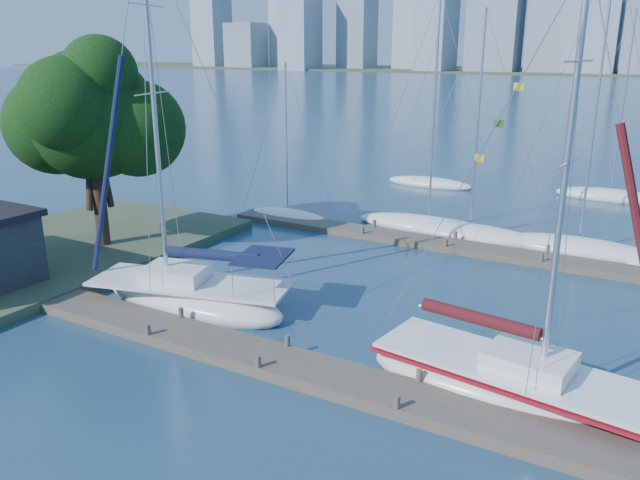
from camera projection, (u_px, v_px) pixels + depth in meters
The scene contains 13 objects.
ground at pixel (274, 366), 21.69m from camera, with size 700.00×700.00×0.00m, color navy.
near_dock at pixel (274, 361), 21.63m from camera, with size 26.00×2.00×0.40m, color #4E4639.
far_dock at pixel (468, 248), 33.96m from camera, with size 30.00×1.80×0.36m, color #4E4639.
shore at pixel (33, 258), 32.19m from camera, with size 12.00×22.00×0.50m, color #38472D.
tree at pixel (91, 112), 31.58m from camera, with size 8.77×7.98×11.28m.
sailboat_navy at pixel (190, 279), 26.53m from camera, with size 9.74×5.31×15.96m.
sailboat_maroon at pixel (509, 366), 19.65m from camera, with size 9.37×4.15×13.50m.
bg_boat_0 at pixel (288, 216), 40.46m from camera, with size 6.03×3.94×10.15m.
bg_boat_1 at pixel (428, 225), 38.03m from camera, with size 9.33×2.99×14.01m.
bg_boat_2 at pixel (470, 233), 36.37m from camera, with size 8.71×3.45×13.07m.
bg_boat_3 at pixel (579, 247), 33.70m from camera, with size 8.68×3.19×16.15m.
bg_boat_6 at pixel (430, 183), 50.37m from camera, with size 7.34×3.89×11.70m.
bg_boat_7 at pixel (611, 196), 45.73m from camera, with size 7.89×2.82×13.66m.
Camera 1 is at (11.07, -16.07, 10.56)m, focal length 35.00 mm.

